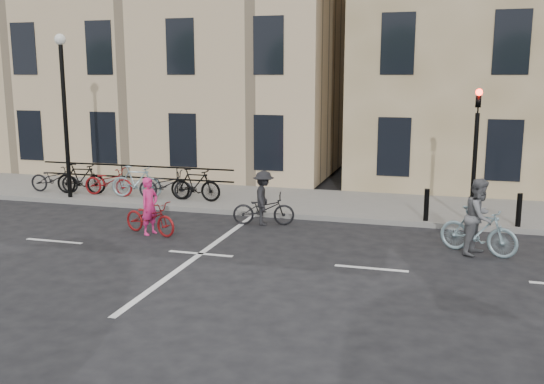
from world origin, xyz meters
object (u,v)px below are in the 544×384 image
(traffic_light, at_px, (476,139))
(lamp_post, at_px, (64,96))
(cyclist_grey, at_px, (479,224))
(cyclist_dark, at_px, (264,204))
(cyclist_pink, at_px, (150,215))

(traffic_light, height_order, lamp_post, lamp_post)
(traffic_light, relative_size, cyclist_grey, 2.03)
(cyclist_grey, bearing_deg, traffic_light, 24.84)
(lamp_post, xyz_separation_m, cyclist_grey, (12.76, -2.61, -2.76))
(traffic_light, height_order, cyclist_grey, traffic_light)
(traffic_light, height_order, cyclist_dark, traffic_light)
(traffic_light, relative_size, cyclist_dark, 2.15)
(traffic_light, xyz_separation_m, cyclist_grey, (0.06, -2.55, -1.72))
(lamp_post, bearing_deg, cyclist_pink, -34.23)
(traffic_light, xyz_separation_m, lamp_post, (-12.70, 0.06, 1.04))
(cyclist_dark, bearing_deg, traffic_light, -90.98)
(traffic_light, relative_size, lamp_post, 0.74)
(lamp_post, bearing_deg, traffic_light, -0.27)
(cyclist_dark, bearing_deg, lamp_post, 66.60)
(cyclist_dark, bearing_deg, cyclist_grey, -116.50)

